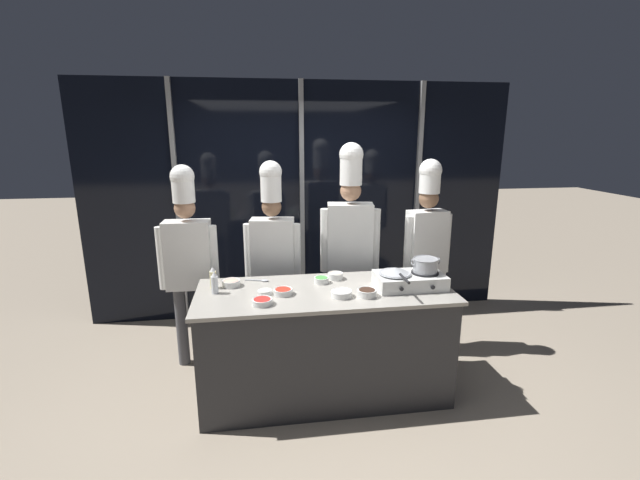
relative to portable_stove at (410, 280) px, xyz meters
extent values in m
plane|color=gray|center=(-0.69, 0.04, -0.98)|extent=(24.00, 24.00, 0.00)
cube|color=black|center=(-0.69, 1.75, 0.37)|extent=(4.87, 0.04, 2.70)
cube|color=gray|center=(-2.07, 1.70, 0.37)|extent=(0.05, 0.05, 2.70)
cube|color=gray|center=(-0.69, 1.70, 0.37)|extent=(0.05, 0.05, 2.70)
cube|color=gray|center=(0.69, 1.70, 0.37)|extent=(0.05, 0.05, 2.70)
cube|color=#2D2D30|center=(-0.69, 0.04, -0.54)|extent=(1.98, 0.78, 0.89)
cube|color=#A39E93|center=(-0.69, 0.04, -0.08)|extent=(2.04, 0.82, 0.03)
cube|color=silver|center=(0.00, 0.00, 0.00)|extent=(0.55, 0.33, 0.11)
cylinder|color=black|center=(-0.13, 0.00, 0.06)|extent=(0.22, 0.22, 0.01)
cylinder|color=black|center=(-0.13, -0.17, 0.00)|extent=(0.03, 0.01, 0.03)
cylinder|color=black|center=(0.13, 0.00, 0.06)|extent=(0.22, 0.22, 0.01)
cylinder|color=black|center=(0.13, -0.17, 0.00)|extent=(0.03, 0.01, 0.03)
cylinder|color=#ADAFB5|center=(-0.13, 0.00, 0.07)|extent=(0.25, 0.25, 0.01)
cone|color=#ADAFB5|center=(-0.13, 0.00, 0.09)|extent=(0.26, 0.26, 0.05)
cylinder|color=black|center=(-0.13, -0.22, 0.10)|extent=(0.02, 0.20, 0.02)
cylinder|color=#93969B|center=(0.13, 0.00, 0.12)|extent=(0.20, 0.20, 0.11)
torus|color=#93969B|center=(0.13, 0.00, 0.18)|extent=(0.20, 0.20, 0.01)
torus|color=#93969B|center=(0.02, 0.00, 0.16)|extent=(0.01, 0.05, 0.05)
torus|color=#93969B|center=(0.24, 0.00, 0.16)|extent=(0.01, 0.05, 0.05)
cylinder|color=white|center=(-1.55, 0.09, 0.01)|extent=(0.05, 0.05, 0.14)
cone|color=white|center=(-1.55, 0.09, 0.10)|extent=(0.05, 0.05, 0.04)
cylinder|color=beige|center=(-1.58, 0.22, 0.01)|extent=(0.05, 0.05, 0.14)
cone|color=white|center=(-1.58, 0.22, 0.10)|extent=(0.05, 0.05, 0.04)
cylinder|color=white|center=(-1.44, 0.24, -0.04)|extent=(0.15, 0.15, 0.05)
torus|color=white|center=(-1.44, 0.24, -0.01)|extent=(0.15, 0.15, 0.01)
cylinder|color=#EAA893|center=(-1.44, 0.24, -0.02)|extent=(0.12, 0.12, 0.03)
cylinder|color=white|center=(-0.39, -0.14, -0.03)|extent=(0.15, 0.15, 0.05)
torus|color=white|center=(-0.39, -0.14, -0.01)|extent=(0.15, 0.15, 0.01)
cylinder|color=#382319|center=(-0.39, -0.14, -0.02)|extent=(0.12, 0.12, 0.03)
cylinder|color=white|center=(-0.59, -0.12, -0.04)|extent=(0.16, 0.16, 0.04)
torus|color=white|center=(-0.59, -0.12, -0.02)|extent=(0.16, 0.16, 0.01)
cylinder|color=silver|center=(-0.59, -0.12, -0.03)|extent=(0.13, 0.13, 0.02)
cylinder|color=white|center=(-1.03, -0.01, -0.04)|extent=(0.15, 0.15, 0.04)
torus|color=white|center=(-1.03, -0.01, -0.02)|extent=(0.15, 0.15, 0.01)
cylinder|color=#B22D1E|center=(-1.03, -0.01, -0.03)|extent=(0.12, 0.12, 0.02)
cylinder|color=white|center=(-0.56, 0.29, -0.03)|extent=(0.13, 0.13, 0.05)
torus|color=white|center=(-0.56, 0.29, -0.01)|extent=(0.13, 0.13, 0.01)
cylinder|color=beige|center=(-0.56, 0.29, -0.02)|extent=(0.10, 0.10, 0.03)
cylinder|color=white|center=(-1.19, -0.18, -0.04)|extent=(0.15, 0.15, 0.04)
torus|color=white|center=(-1.19, -0.18, -0.02)|extent=(0.15, 0.15, 0.01)
cylinder|color=red|center=(-1.19, -0.18, -0.03)|extent=(0.12, 0.12, 0.02)
cylinder|color=white|center=(-0.70, 0.21, -0.04)|extent=(0.13, 0.13, 0.05)
torus|color=white|center=(-0.70, 0.21, -0.02)|extent=(0.13, 0.13, 0.01)
cylinder|color=#4C9E47|center=(-0.70, 0.21, -0.03)|extent=(0.10, 0.10, 0.02)
cylinder|color=white|center=(-1.17, 0.02, -0.04)|extent=(0.11, 0.11, 0.03)
torus|color=white|center=(-1.17, 0.02, -0.03)|extent=(0.11, 0.11, 0.01)
cylinder|color=silver|center=(-1.17, 0.02, -0.04)|extent=(0.09, 0.09, 0.02)
cube|color=#B2B5BA|center=(-1.26, 0.34, -0.06)|extent=(0.14, 0.05, 0.01)
ellipsoid|color=#B2B5BA|center=(-1.16, 0.31, -0.05)|extent=(0.08, 0.06, 0.02)
cylinder|color=#4C4C51|center=(-1.72, 0.68, -0.60)|extent=(0.10, 0.10, 0.77)
cylinder|color=#4C4C51|center=(-1.94, 0.69, -0.60)|extent=(0.10, 0.10, 0.77)
cube|color=white|center=(-1.83, 0.69, 0.10)|extent=(0.41, 0.22, 0.62)
cylinder|color=white|center=(-1.61, 0.65, 0.08)|extent=(0.08, 0.08, 0.57)
cylinder|color=white|center=(-2.06, 0.66, 0.08)|extent=(0.08, 0.08, 0.57)
sphere|color=#A87A5B|center=(-1.83, 0.69, 0.52)|extent=(0.18, 0.18, 0.18)
cylinder|color=white|center=(-1.83, 0.69, 0.68)|extent=(0.19, 0.19, 0.23)
sphere|color=white|center=(-1.83, 0.69, 0.79)|extent=(0.21, 0.21, 0.21)
cylinder|color=#4C4C51|center=(-0.96, 0.75, -0.60)|extent=(0.10, 0.10, 0.76)
cylinder|color=#4C4C51|center=(-1.18, 0.78, -0.60)|extent=(0.10, 0.10, 0.76)
cube|color=white|center=(-1.07, 0.76, 0.08)|extent=(0.43, 0.26, 0.61)
cylinder|color=white|center=(-0.86, 0.70, 0.06)|extent=(0.08, 0.08, 0.56)
cylinder|color=white|center=(-1.30, 0.76, 0.06)|extent=(0.08, 0.08, 0.56)
sphere|color=brown|center=(-1.07, 0.76, 0.50)|extent=(0.18, 0.18, 0.18)
cylinder|color=white|center=(-1.07, 0.76, 0.68)|extent=(0.19, 0.19, 0.27)
sphere|color=white|center=(-1.07, 0.76, 0.82)|extent=(0.20, 0.20, 0.20)
cylinder|color=#232326|center=(-0.21, 0.75, -0.57)|extent=(0.11, 0.11, 0.82)
cylinder|color=#232326|center=(-0.45, 0.79, -0.57)|extent=(0.11, 0.11, 0.82)
cube|color=white|center=(-0.33, 0.77, 0.18)|extent=(0.46, 0.29, 0.67)
cylinder|color=white|center=(-0.10, 0.70, 0.16)|extent=(0.09, 0.09, 0.61)
cylinder|color=white|center=(-0.57, 0.77, 0.16)|extent=(0.09, 0.09, 0.61)
sphere|color=#A87A5B|center=(-0.33, 0.77, 0.63)|extent=(0.20, 0.20, 0.20)
cylinder|color=white|center=(-0.33, 0.77, 0.82)|extent=(0.21, 0.21, 0.28)
sphere|color=white|center=(-0.33, 0.77, 0.96)|extent=(0.22, 0.22, 0.22)
cylinder|color=#232326|center=(0.51, 0.70, -0.59)|extent=(0.10, 0.10, 0.78)
cylinder|color=#232326|center=(0.31, 0.67, -0.59)|extent=(0.10, 0.10, 0.78)
cube|color=white|center=(0.41, 0.69, 0.12)|extent=(0.39, 0.24, 0.63)
cylinder|color=white|center=(0.62, 0.69, 0.11)|extent=(0.07, 0.07, 0.58)
cylinder|color=white|center=(0.21, 0.63, 0.11)|extent=(0.07, 0.07, 0.58)
sphere|color=brown|center=(0.41, 0.69, 0.55)|extent=(0.19, 0.19, 0.19)
cylinder|color=white|center=(0.41, 0.69, 0.71)|extent=(0.20, 0.20, 0.21)
sphere|color=white|center=(0.41, 0.69, 0.82)|extent=(0.21, 0.21, 0.21)
camera|label=1|loc=(-1.20, -3.14, 1.17)|focal=24.00mm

